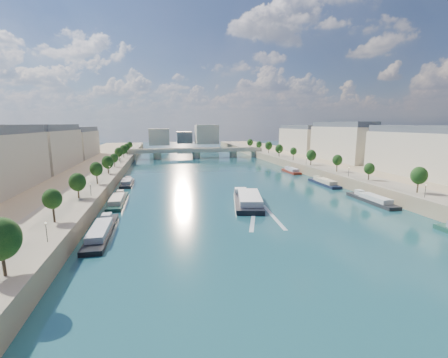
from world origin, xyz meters
name	(u,v)px	position (x,y,z in m)	size (l,w,h in m)	color
ground	(227,186)	(0.00, 100.00, 0.00)	(700.00, 700.00, 0.00)	#0E303E
quay_left	(57,187)	(-72.00, 100.00, 2.50)	(44.00, 520.00, 5.00)	#9E8460
quay_right	(364,175)	(72.00, 100.00, 2.50)	(44.00, 520.00, 5.00)	#9E8460
pave_left	(95,180)	(-57.00, 100.00, 5.05)	(14.00, 520.00, 0.10)	gray
pave_right	(338,171)	(57.00, 100.00, 5.05)	(14.00, 520.00, 0.10)	gray
trees_left	(100,166)	(-55.00, 102.00, 10.48)	(4.80, 268.80, 8.26)	#382B1E
trees_right	(324,158)	(55.00, 110.00, 10.48)	(4.80, 268.80, 8.26)	#382B1E
lamps_left	(102,177)	(-52.50, 90.00, 7.78)	(0.36, 200.36, 4.28)	black
lamps_right	(325,165)	(52.50, 105.00, 7.78)	(0.36, 200.36, 4.28)	black
buildings_left	(30,152)	(-85.00, 112.00, 16.45)	(16.00, 226.00, 23.20)	beige
buildings_right	(373,146)	(85.00, 112.00, 16.45)	(16.00, 226.00, 23.20)	beige
skyline	(188,136)	(3.19, 319.52, 14.66)	(79.00, 42.00, 22.00)	beige
bridge	(196,152)	(0.00, 217.44, 5.08)	(112.00, 12.00, 8.15)	#C1B79E
tour_barge	(248,200)	(0.63, 68.47, 1.27)	(15.82, 32.82, 4.29)	black
wake	(263,217)	(0.63, 51.96, 0.02)	(13.29, 25.99, 0.04)	silver
moored_barges_left	(104,226)	(-45.50, 50.44, 0.84)	(5.00, 154.61, 3.60)	black
moored_barges_right	(379,202)	(45.50, 56.44, 0.84)	(5.00, 159.86, 3.60)	black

